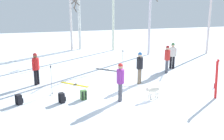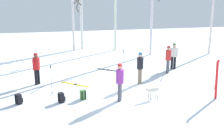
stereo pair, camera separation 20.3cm
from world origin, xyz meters
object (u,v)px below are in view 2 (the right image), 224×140
dog (153,91)px  water_bottle_0 (215,86)px  ski_poles_1 (51,79)px  backpack_0 (19,99)px  ski_pair_lying_0 (109,70)px  birch_tree_5 (213,11)px  ski_pair_planted_0 (217,80)px  birch_tree_1 (73,6)px  person_1 (168,58)px  birch_tree_2 (81,15)px  ski_poles_0 (123,62)px  backpack_1 (83,95)px  person_2 (120,80)px  ski_pair_lying_1 (75,84)px  person_0 (36,66)px  birch_tree_3 (115,7)px  person_4 (174,54)px  birch_tree_4 (152,7)px  person_3 (140,66)px  backpack_2 (61,98)px

dog → water_bottle_0: bearing=6.7°
ski_poles_1 → backpack_0: ski_poles_1 is taller
ski_pair_lying_0 → birch_tree_5: birch_tree_5 is taller
ski_pair_planted_0 → birch_tree_1: size_ratio=0.24×
person_1 → birch_tree_2: birch_tree_2 is taller
ski_poles_0 → backpack_1: ski_poles_0 is taller
person_2 → birch_tree_5: size_ratio=0.25×
ski_pair_lying_1 → birch_tree_1: 11.49m
person_2 → backpack_1: 1.83m
backpack_0 → person_0: bearing=73.3°
person_1 → birch_tree_3: (-0.78, 8.70, 2.89)m
dog → ski_pair_lying_1: 4.38m
person_4 → ski_pair_lying_0: 4.38m
birch_tree_4 → backpack_1: bearing=-129.5°
person_4 → backpack_0: size_ratio=3.90×
ski_poles_0 → person_4: bearing=8.9°
ski_poles_0 → birch_tree_1: (-1.58, 9.62, 3.14)m
backpack_0 → backpack_1: size_ratio=1.00×
person_3 → dog: (-0.32, -2.31, -0.59)m
backpack_0 → birch_tree_2: (4.99, 13.00, 2.93)m
person_3 → ski_poles_1: size_ratio=1.21×
person_0 → person_4: 8.73m
backpack_1 → birch_tree_4: bearing=50.5°
ski_poles_0 → birch_tree_4: birch_tree_4 is taller
backpack_2 → ski_pair_lying_1: bearing=68.6°
ski_pair_planted_0 → ski_pair_lying_0: size_ratio=1.30×
person_2 → backpack_0: person_2 is taller
ski_pair_lying_1 → ski_pair_lying_0: bearing=43.9°
birch_tree_3 → ski_poles_0: bearing=-103.6°
person_0 → person_1: bearing=1.1°
dog → birch_tree_3: 13.20m
ski_poles_0 → person_3: bearing=-80.3°
person_3 → ski_pair_lying_0: bearing=104.5°
person_0 → water_bottle_0: 9.31m
birch_tree_1 → birch_tree_5: bearing=-25.3°
person_0 → person_2: size_ratio=1.00×
ski_poles_1 → water_bottle_0: bearing=-10.0°
backpack_2 → dog: bearing=-9.8°
birch_tree_3 → person_1: bearing=-84.9°
backpack_1 → backpack_0: bearing=175.5°
ski_pair_planted_0 → ski_pair_lying_0: 7.19m
dog → ski_poles_0: (0.00, 4.17, 0.43)m
person_3 → birch_tree_5: size_ratio=0.25×
person_4 → birch_tree_4: size_ratio=0.23×
person_3 → birch_tree_1: bearing=99.4°
ski_pair_planted_0 → birch_tree_4: bearing=81.6°
backpack_0 → ski_pair_planted_0: bearing=-11.9°
person_2 → person_1: bearing=40.7°
person_2 → person_3: 2.82m
ski_poles_1 → backpack_2: ski_poles_1 is taller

